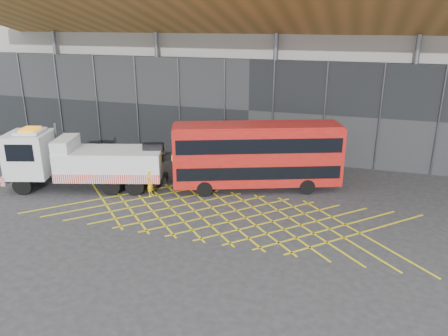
% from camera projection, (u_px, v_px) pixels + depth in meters
% --- Properties ---
extents(ground_plane, '(120.00, 120.00, 0.00)m').
position_uv_depth(ground_plane, '(170.00, 208.00, 26.83)').
color(ground_plane, '#2A2A2D').
extents(road_markings, '(23.16, 7.16, 0.01)m').
position_uv_depth(road_markings, '(220.00, 214.00, 25.92)').
color(road_markings, yellow).
rests_on(road_markings, ground_plane).
extents(construction_building, '(55.00, 23.97, 18.00)m').
position_uv_depth(construction_building, '(268.00, 42.00, 39.96)').
color(construction_building, gray).
rests_on(construction_building, ground_plane).
extents(recovery_truck, '(12.16, 5.72, 4.27)m').
position_uv_depth(recovery_truck, '(80.00, 161.00, 29.32)').
color(recovery_truck, black).
rests_on(recovery_truck, ground_plane).
extents(bus_towed, '(11.26, 6.31, 4.52)m').
position_uv_depth(bus_towed, '(257.00, 154.00, 28.99)').
color(bus_towed, '#AD140F').
rests_on(bus_towed, ground_plane).
extents(worker, '(0.53, 0.72, 1.79)m').
position_uv_depth(worker, '(151.00, 183.00, 28.36)').
color(worker, yellow).
rests_on(worker, ground_plane).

